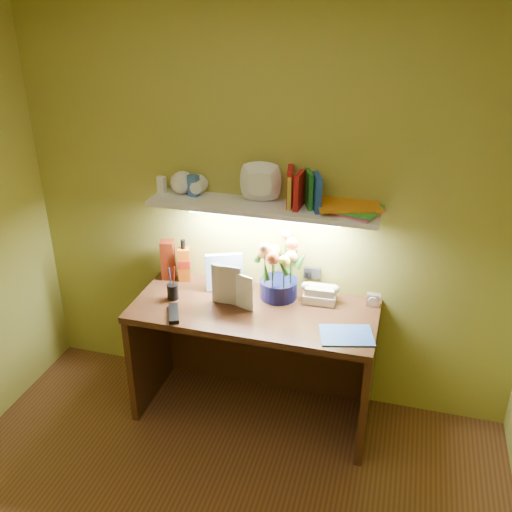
{
  "coord_description": "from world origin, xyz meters",
  "views": [
    {
      "loc": [
        0.76,
        -1.49,
        2.43
      ],
      "look_at": [
        -0.03,
        1.35,
        1.01
      ],
      "focal_mm": 40.0,
      "sensor_mm": 36.0,
      "label": 1
    }
  ],
  "objects_px": {
    "desk": "(254,362)",
    "telephone": "(320,292)",
    "flower_bouquet": "(279,267)",
    "whisky_bottle": "(184,260)",
    "desk_clock": "(373,300)"
  },
  "relations": [
    {
      "from": "desk",
      "to": "telephone",
      "type": "distance_m",
      "value": 0.58
    },
    {
      "from": "telephone",
      "to": "whisky_bottle",
      "type": "relative_size",
      "value": 0.68
    },
    {
      "from": "flower_bouquet",
      "to": "telephone",
      "type": "distance_m",
      "value": 0.28
    },
    {
      "from": "flower_bouquet",
      "to": "telephone",
      "type": "xyz_separation_m",
      "value": [
        0.24,
        0.02,
        -0.14
      ]
    },
    {
      "from": "desk_clock",
      "to": "telephone",
      "type": "bearing_deg",
      "value": -174.9
    },
    {
      "from": "desk",
      "to": "desk_clock",
      "type": "height_order",
      "value": "desk_clock"
    },
    {
      "from": "flower_bouquet",
      "to": "whisky_bottle",
      "type": "xyz_separation_m",
      "value": [
        -0.61,
        0.05,
        -0.06
      ]
    },
    {
      "from": "whisky_bottle",
      "to": "desk",
      "type": "bearing_deg",
      "value": -23.55
    },
    {
      "from": "telephone",
      "to": "whisky_bottle",
      "type": "height_order",
      "value": "whisky_bottle"
    },
    {
      "from": "desk",
      "to": "telephone",
      "type": "relative_size",
      "value": 7.57
    },
    {
      "from": "desk",
      "to": "flower_bouquet",
      "type": "relative_size",
      "value": 3.6
    },
    {
      "from": "flower_bouquet",
      "to": "desk_clock",
      "type": "relative_size",
      "value": 5.16
    },
    {
      "from": "desk",
      "to": "whisky_bottle",
      "type": "relative_size",
      "value": 5.17
    },
    {
      "from": "desk_clock",
      "to": "whisky_bottle",
      "type": "height_order",
      "value": "whisky_bottle"
    },
    {
      "from": "flower_bouquet",
      "to": "desk_clock",
      "type": "height_order",
      "value": "flower_bouquet"
    }
  ]
}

